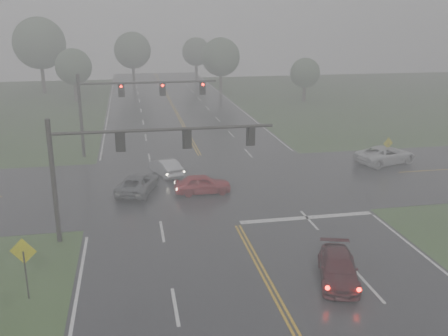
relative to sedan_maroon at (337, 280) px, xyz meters
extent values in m
cube|color=black|center=(-3.29, 13.16, 0.00)|extent=(18.00, 160.00, 0.02)
cube|color=black|center=(-3.29, 15.16, 0.00)|extent=(120.00, 14.00, 0.02)
cube|color=silver|center=(1.21, 7.56, 0.00)|extent=(8.50, 0.50, 0.01)
imported|color=#3C0B10|center=(0.00, 0.00, 0.00)|extent=(2.92, 4.58, 1.24)
imported|color=maroon|center=(-4.50, 13.27, 0.00)|extent=(4.00, 1.64, 1.36)
imported|color=silver|center=(-6.73, 18.05, 0.00)|extent=(2.59, 4.15, 1.29)
imported|color=#4E5055|center=(-8.98, 14.33, 0.00)|extent=(3.55, 5.12, 1.30)
imported|color=silver|center=(11.86, 17.74, 0.00)|extent=(5.93, 3.94, 1.51)
cylinder|color=black|center=(-13.49, 6.95, 3.47)|extent=(0.27, 0.27, 6.93)
cylinder|color=black|center=(-13.49, 6.95, 6.16)|extent=(0.17, 0.17, 0.77)
cylinder|color=black|center=(-7.44, 6.95, 6.11)|extent=(12.11, 0.17, 0.17)
cube|color=black|center=(-9.86, 6.95, 5.54)|extent=(0.33, 0.27, 1.01)
cube|color=black|center=(-9.86, 7.10, 5.54)|extent=(0.53, 0.03, 1.20)
cube|color=black|center=(-6.23, 6.95, 5.54)|extent=(0.33, 0.27, 1.01)
cube|color=black|center=(-6.23, 7.10, 5.54)|extent=(0.53, 0.03, 1.20)
cube|color=black|center=(-2.59, 6.95, 5.54)|extent=(0.33, 0.27, 1.01)
cube|color=black|center=(-2.59, 7.10, 5.54)|extent=(0.53, 0.03, 1.20)
cylinder|color=black|center=(-13.49, 24.80, 3.67)|extent=(0.29, 0.29, 7.33)
cylinder|color=black|center=(-13.49, 24.80, 6.52)|extent=(0.18, 0.18, 0.81)
cylinder|color=black|center=(-7.49, 24.80, 6.47)|extent=(11.99, 0.18, 0.18)
cube|color=black|center=(-9.89, 24.80, 5.86)|extent=(0.35, 0.29, 1.07)
cube|color=black|center=(-9.89, 24.97, 5.86)|extent=(0.56, 0.03, 1.27)
cylinder|color=#FF0C05|center=(-9.89, 24.64, 6.19)|extent=(0.22, 0.06, 0.22)
cube|color=black|center=(-6.30, 24.80, 5.86)|extent=(0.35, 0.29, 1.07)
cube|color=black|center=(-6.30, 24.97, 5.86)|extent=(0.56, 0.03, 1.27)
cylinder|color=#FF0C05|center=(-6.30, 24.64, 6.19)|extent=(0.22, 0.06, 0.22)
cube|color=black|center=(-2.70, 24.80, 5.86)|extent=(0.35, 0.29, 1.07)
cube|color=black|center=(-2.70, 24.97, 5.86)|extent=(0.56, 0.03, 1.27)
cylinder|color=#FF0C05|center=(-2.70, 24.64, 6.19)|extent=(0.22, 0.06, 0.22)
cylinder|color=black|center=(-14.11, 1.05, 1.15)|extent=(0.08, 0.08, 2.30)
cube|color=#C7BC0B|center=(-14.11, 1.08, 2.30)|extent=(1.18, 0.35, 1.21)
cylinder|color=black|center=(11.82, 17.40, 0.93)|extent=(0.06, 0.06, 1.87)
cube|color=#C7BC0B|center=(11.82, 17.43, 1.87)|extent=(0.97, 0.25, 0.98)
cylinder|color=#332921|center=(-16.94, 56.43, 1.47)|extent=(0.53, 0.53, 2.94)
sphere|color=#385136|center=(-16.94, 56.43, 5.07)|extent=(5.23, 5.23, 5.23)
cylinder|color=#332921|center=(5.37, 59.64, 1.71)|extent=(0.50, 0.50, 3.42)
sphere|color=#385136|center=(5.37, 59.64, 5.90)|extent=(6.09, 6.09, 6.09)
cylinder|color=#332921|center=(-8.22, 72.55, 1.82)|extent=(0.51, 0.51, 3.65)
sphere|color=#385136|center=(-8.22, 72.55, 6.28)|extent=(6.49, 6.49, 6.49)
cylinder|color=#332921|center=(16.04, 49.96, 1.22)|extent=(0.51, 0.51, 2.44)
sphere|color=#385136|center=(16.04, 49.96, 4.20)|extent=(4.33, 4.33, 4.33)
cylinder|color=#332921|center=(-22.83, 66.05, 2.31)|extent=(0.60, 0.60, 4.62)
sphere|color=#385136|center=(-22.83, 66.05, 7.96)|extent=(8.22, 8.22, 8.22)
cylinder|color=#332921|center=(4.24, 80.43, 1.57)|extent=(0.55, 0.55, 3.14)
sphere|color=#385136|center=(4.24, 80.43, 5.40)|extent=(5.58, 5.58, 5.58)
camera|label=1|loc=(-9.25, -19.73, 11.99)|focal=40.00mm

